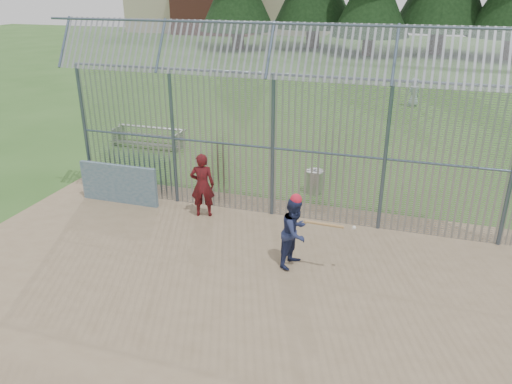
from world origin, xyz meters
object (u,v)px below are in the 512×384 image
(bleacher, at_px, (148,137))
(onlooker, at_px, (202,185))
(dugout_wall, at_px, (119,184))
(trash_can, at_px, (314,182))
(batter, at_px, (295,232))

(bleacher, bearing_deg, onlooker, -48.80)
(dugout_wall, bearing_deg, bleacher, 110.31)
(dugout_wall, relative_size, trash_can, 3.05)
(dugout_wall, xyz_separation_m, onlooker, (2.76, -0.08, 0.33))
(onlooker, distance_m, bleacher, 7.20)
(bleacher, bearing_deg, dugout_wall, -69.69)
(onlooker, distance_m, trash_can, 3.80)
(dugout_wall, distance_m, bleacher, 5.69)
(dugout_wall, relative_size, bleacher, 0.83)
(batter, bearing_deg, trash_can, 21.55)
(trash_can, height_order, bleacher, trash_can)
(trash_can, distance_m, bleacher, 7.91)
(batter, distance_m, bleacher, 10.69)
(dugout_wall, xyz_separation_m, bleacher, (-1.97, 5.33, -0.21))
(batter, relative_size, onlooker, 0.91)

